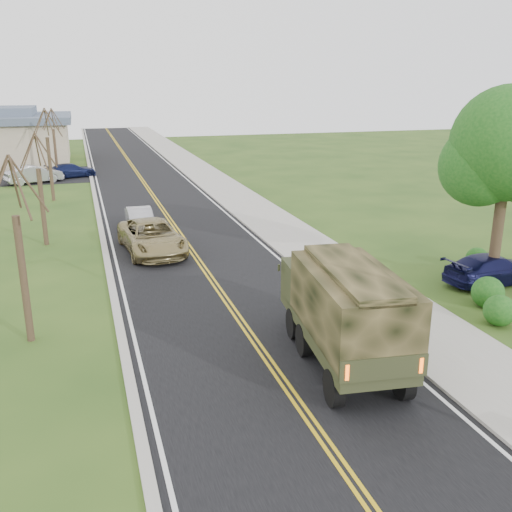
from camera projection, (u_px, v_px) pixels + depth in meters
name	position (u px, v px, depth m)	size (l,w,h in m)	color
ground	(366.00, 501.00, 11.57)	(160.00, 160.00, 0.00)	#274416
road	(143.00, 182.00, 48.11)	(8.00, 120.00, 0.01)	black
curb_right	(192.00, 179.00, 49.26)	(0.30, 120.00, 0.12)	#9E998E
sidewalk_right	(212.00, 178.00, 49.76)	(3.20, 120.00, 0.10)	#9E998E
curb_left	(92.00, 184.00, 46.93)	(0.30, 120.00, 0.10)	#9E998E
leafy_tree	(508.00, 153.00, 22.19)	(4.83, 4.50, 8.10)	#38281C
bare_tree_a	(22.00, 264.00, 17.97)	(1.93, 2.26, 6.08)	#38281C
bare_tree_b	(41.00, 198.00, 28.97)	(1.83, 2.14, 5.73)	#38281C
bare_tree_c	(50.00, 161.00, 39.85)	(2.04, 2.39, 6.42)	#38281C
bare_tree_d	(55.00, 147.00, 50.88)	(1.88, 2.20, 5.91)	#38281C
military_truck	(344.00, 306.00, 16.67)	(2.94, 6.68, 3.23)	black
suv_champagne	(152.00, 237.00, 28.13)	(2.62, 5.69, 1.58)	#938453
sedan_silver	(140.00, 220.00, 32.27)	(1.36, 3.89, 1.28)	#A1A1A5
pickup_navy	(492.00, 269.00, 23.79)	(1.78, 4.37, 1.27)	black
lot_car_silver	(34.00, 174.00, 47.29)	(1.60, 4.58, 1.51)	#A6A6AB
lot_car_navy	(71.00, 170.00, 50.16)	(1.75, 4.29, 1.25)	#10163A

